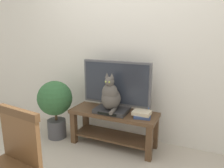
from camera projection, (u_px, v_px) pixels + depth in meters
back_wall at (131, 36)px, 2.80m from camera, size 7.00×0.12×2.80m
tv_stand at (114, 122)px, 2.74m from camera, size 1.12×0.41×0.47m
tv at (116, 85)px, 2.69m from camera, size 0.90×0.20×0.64m
media_box at (111, 111)px, 2.65m from camera, size 0.41×0.25×0.05m
cat at (111, 96)px, 2.60m from camera, size 0.23×0.34×0.46m
wooden_chair at (9, 162)px, 1.54m from camera, size 0.48×0.48×0.90m
book_stack at (142, 114)px, 2.51m from camera, size 0.22×0.18×0.07m
potted_plant at (55, 103)px, 2.91m from camera, size 0.47×0.47×0.81m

